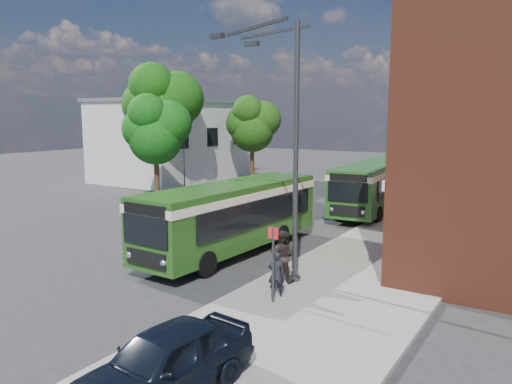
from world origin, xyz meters
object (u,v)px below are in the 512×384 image
Objects in this scene: parked_car at (164,362)px; street_lamp at (287,148)px; bus_rear at (378,180)px; bus_front at (232,212)px.

street_lamp is at bearing 107.78° from parked_car.
bus_rear reaches higher than parked_car.
street_lamp is 0.89× the size of bus_front.
bus_rear is at bearing 96.79° from street_lamp.
street_lamp reaches higher than parked_car.
street_lamp is 5.26m from bus_front.
bus_rear is 23.58m from parked_car.
bus_front is at bearing 124.95° from parked_car.
street_lamp is at bearing -29.22° from bus_front.
bus_front and bus_rear have the same top height.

